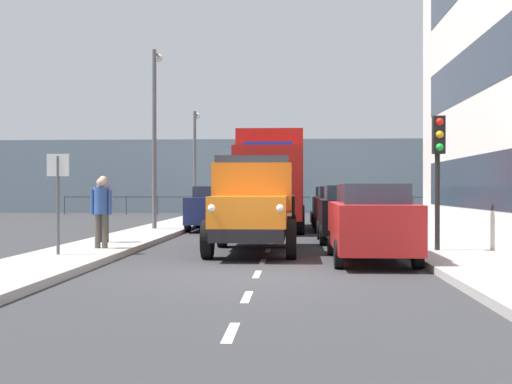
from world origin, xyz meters
TOP-DOWN VIEW (x-y plane):
  - ground_plane at (0.00, -10.20)m, footprint 80.00×80.00m
  - sidewalk_left at (-4.38, -10.20)m, footprint 2.09×40.69m
  - sidewalk_right at (4.38, -10.20)m, footprint 2.09×40.69m
  - road_centreline_markings at (0.00, -8.77)m, footprint 0.12×34.86m
  - sea_horizon at (0.00, -33.54)m, footprint 80.00×0.80m
  - seawall_railing at (-0.00, -29.94)m, footprint 28.08×0.08m
  - truck_vintage_orange at (0.34, -4.14)m, footprint 2.17×5.64m
  - lorry_cargo_red at (0.24, -14.20)m, footprint 2.58×8.20m
  - car_red_kerbside_near at (-2.39, -2.41)m, footprint 1.75×4.51m
  - car_black_kerbside_1 at (-2.39, -7.92)m, footprint 1.93×3.82m
  - car_maroon_kerbside_2 at (-2.39, -13.71)m, footprint 1.91×4.32m
  - car_teal_kerbside_3 at (-2.39, -19.13)m, footprint 1.88×3.87m
  - car_navy_oppositeside_0 at (2.39, -13.81)m, footprint 1.98×4.41m
  - car_white_oppositeside_1 at (2.39, -20.42)m, footprint 1.93×4.45m
  - pedestrian_in_dark_coat at (4.08, -3.80)m, footprint 0.53×0.34m
  - pedestrian_strolling at (4.57, -5.68)m, footprint 0.53×0.34m
  - traffic_light_near at (-4.12, -3.66)m, footprint 0.28×0.41m
  - lamp_post_promenade at (4.53, -12.52)m, footprint 0.32×1.14m
  - lamp_post_far at (4.48, -22.47)m, footprint 0.32×1.14m
  - street_sign at (4.58, -2.14)m, footprint 0.50×0.07m

SIDE VIEW (x-z plane):
  - ground_plane at x=0.00m, z-range 0.00..0.00m
  - road_centreline_markings at x=0.00m, z-range 0.00..0.01m
  - sidewalk_left at x=-4.38m, z-range 0.00..0.15m
  - sidewalk_right at x=4.38m, z-range 0.00..0.15m
  - car_teal_kerbside_3 at x=-2.39m, z-range 0.03..1.75m
  - car_black_kerbside_1 at x=-2.39m, z-range 0.03..1.75m
  - car_red_kerbside_near at x=-2.39m, z-range 0.04..1.76m
  - car_maroon_kerbside_2 at x=-2.39m, z-range 0.04..1.76m
  - car_white_oppositeside_1 at x=2.39m, z-range 0.04..1.76m
  - car_navy_oppositeside_0 at x=2.39m, z-range 0.04..1.76m
  - seawall_railing at x=0.00m, z-range 0.32..1.52m
  - pedestrian_in_dark_coat at x=4.08m, z-range 0.31..2.04m
  - truck_vintage_orange at x=0.34m, z-range -0.04..2.39m
  - pedestrian_strolling at x=4.57m, z-range 0.32..2.14m
  - street_sign at x=4.58m, z-range 0.56..2.81m
  - lorry_cargo_red at x=0.24m, z-range 0.14..4.01m
  - traffic_light_near at x=-4.12m, z-range 0.87..4.07m
  - sea_horizon at x=0.00m, z-range 0.00..5.00m
  - lamp_post_far at x=4.48m, z-range 0.74..6.26m
  - lamp_post_promenade at x=4.53m, z-range 0.77..7.45m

